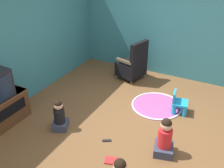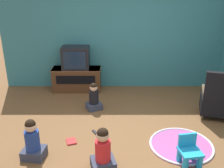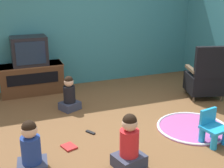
{
  "view_description": "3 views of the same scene",
  "coord_description": "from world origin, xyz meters",
  "px_view_note": "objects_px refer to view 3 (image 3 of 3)",
  "views": [
    {
      "loc": [
        -3.68,
        -1.55,
        2.94
      ],
      "look_at": [
        0.08,
        0.43,
        0.65
      ],
      "focal_mm": 42.0,
      "sensor_mm": 36.0,
      "label": 1
    },
    {
      "loc": [
        -0.39,
        -3.82,
        2.51
      ],
      "look_at": [
        -0.39,
        0.35,
        0.83
      ],
      "focal_mm": 42.0,
      "sensor_mm": 36.0,
      "label": 2
    },
    {
      "loc": [
        -1.81,
        -3.63,
        2.07
      ],
      "look_at": [
        -0.34,
        0.22,
        0.65
      ],
      "focal_mm": 50.0,
      "sensor_mm": 36.0,
      "label": 3
    }
  ],
  "objects_px": {
    "remote_control": "(90,132)",
    "tv_cabinet": "(32,78)",
    "child_watching_left": "(69,95)",
    "child_watching_center": "(129,144)",
    "child_watching_right": "(31,151)",
    "yellow_kid_chair": "(213,130)",
    "book": "(69,147)",
    "television": "(29,51)",
    "black_armchair": "(205,78)"
  },
  "relations": [
    {
      "from": "yellow_kid_chair",
      "to": "child_watching_right",
      "type": "distance_m",
      "value": 2.3
    },
    {
      "from": "child_watching_left",
      "to": "child_watching_center",
      "type": "xyz_separation_m",
      "value": [
        0.25,
        -1.84,
        0.03
      ]
    },
    {
      "from": "child_watching_right",
      "to": "remote_control",
      "type": "distance_m",
      "value": 1.13
    },
    {
      "from": "black_armchair",
      "to": "book",
      "type": "distance_m",
      "value": 2.83
    },
    {
      "from": "child_watching_left",
      "to": "child_watching_center",
      "type": "bearing_deg",
      "value": -107.66
    },
    {
      "from": "yellow_kid_chair",
      "to": "remote_control",
      "type": "bearing_deg",
      "value": 139.73
    },
    {
      "from": "television",
      "to": "child_watching_left",
      "type": "height_order",
      "value": "television"
    },
    {
      "from": "yellow_kid_chair",
      "to": "remote_control",
      "type": "xyz_separation_m",
      "value": [
        -1.41,
        0.83,
        -0.17
      ]
    },
    {
      "from": "black_armchair",
      "to": "remote_control",
      "type": "distance_m",
      "value": 2.4
    },
    {
      "from": "black_armchair",
      "to": "book",
      "type": "xyz_separation_m",
      "value": [
        -2.68,
        -0.84,
        -0.36
      ]
    },
    {
      "from": "black_armchair",
      "to": "child_watching_left",
      "type": "bearing_deg",
      "value": 7.0
    },
    {
      "from": "child_watching_right",
      "to": "book",
      "type": "relative_size",
      "value": 2.86
    },
    {
      "from": "child_watching_left",
      "to": "child_watching_right",
      "type": "xyz_separation_m",
      "value": [
        -0.81,
        -1.58,
        0.03
      ]
    },
    {
      "from": "child_watching_left",
      "to": "child_watching_center",
      "type": "relative_size",
      "value": 0.88
    },
    {
      "from": "black_armchair",
      "to": "remote_control",
      "type": "height_order",
      "value": "black_armchair"
    },
    {
      "from": "child_watching_center",
      "to": "remote_control",
      "type": "xyz_separation_m",
      "value": [
        -0.18,
        0.93,
        -0.27
      ]
    },
    {
      "from": "child_watching_center",
      "to": "child_watching_right",
      "type": "height_order",
      "value": "child_watching_center"
    },
    {
      "from": "television",
      "to": "black_armchair",
      "type": "xyz_separation_m",
      "value": [
        2.84,
        -1.34,
        -0.45
      ]
    },
    {
      "from": "remote_control",
      "to": "tv_cabinet",
      "type": "bearing_deg",
      "value": -15.03
    },
    {
      "from": "television",
      "to": "book",
      "type": "distance_m",
      "value": 2.33
    },
    {
      "from": "tv_cabinet",
      "to": "child_watching_left",
      "type": "relative_size",
      "value": 2.0
    },
    {
      "from": "book",
      "to": "remote_control",
      "type": "distance_m",
      "value": 0.47
    },
    {
      "from": "remote_control",
      "to": "child_watching_left",
      "type": "bearing_deg",
      "value": -26.4
    },
    {
      "from": "child_watching_center",
      "to": "book",
      "type": "distance_m",
      "value": 0.89
    },
    {
      "from": "child_watching_right",
      "to": "black_armchair",
      "type": "bearing_deg",
      "value": 28.54
    },
    {
      "from": "television",
      "to": "yellow_kid_chair",
      "type": "height_order",
      "value": "television"
    },
    {
      "from": "book",
      "to": "child_watching_center",
      "type": "bearing_deg",
      "value": -157.62
    },
    {
      "from": "child_watching_left",
      "to": "book",
      "type": "height_order",
      "value": "child_watching_left"
    },
    {
      "from": "television",
      "to": "black_armchair",
      "type": "height_order",
      "value": "television"
    },
    {
      "from": "child_watching_center",
      "to": "remote_control",
      "type": "height_order",
      "value": "child_watching_center"
    },
    {
      "from": "television",
      "to": "remote_control",
      "type": "height_order",
      "value": "television"
    },
    {
      "from": "tv_cabinet",
      "to": "remote_control",
      "type": "relative_size",
      "value": 7.59
    },
    {
      "from": "yellow_kid_chair",
      "to": "child_watching_right",
      "type": "relative_size",
      "value": 0.69
    },
    {
      "from": "black_armchair",
      "to": "child_watching_center",
      "type": "relative_size",
      "value": 1.5
    },
    {
      "from": "child_watching_left",
      "to": "black_armchair",
      "type": "bearing_deg",
      "value": -33.76
    },
    {
      "from": "remote_control",
      "to": "child_watching_center",
      "type": "bearing_deg",
      "value": 159.92
    },
    {
      "from": "remote_control",
      "to": "black_armchair",
      "type": "bearing_deg",
      "value": -107.25
    },
    {
      "from": "tv_cabinet",
      "to": "book",
      "type": "xyz_separation_m",
      "value": [
        0.17,
        -2.19,
        -0.28
      ]
    },
    {
      "from": "child_watching_left",
      "to": "child_watching_center",
      "type": "distance_m",
      "value": 1.85
    },
    {
      "from": "television",
      "to": "black_armchair",
      "type": "distance_m",
      "value": 3.18
    },
    {
      "from": "black_armchair",
      "to": "tv_cabinet",
      "type": "bearing_deg",
      "value": -9.92
    },
    {
      "from": "yellow_kid_chair",
      "to": "child_watching_left",
      "type": "distance_m",
      "value": 2.29
    },
    {
      "from": "television",
      "to": "book",
      "type": "xyz_separation_m",
      "value": [
        0.17,
        -2.18,
        -0.8
      ]
    },
    {
      "from": "yellow_kid_chair",
      "to": "remote_control",
      "type": "height_order",
      "value": "yellow_kid_chair"
    },
    {
      "from": "television",
      "to": "child_watching_right",
      "type": "relative_size",
      "value": 0.97
    },
    {
      "from": "child_watching_left",
      "to": "child_watching_right",
      "type": "distance_m",
      "value": 1.77
    },
    {
      "from": "child_watching_center",
      "to": "child_watching_right",
      "type": "relative_size",
      "value": 1.02
    },
    {
      "from": "tv_cabinet",
      "to": "child_watching_left",
      "type": "bearing_deg",
      "value": -64.8
    },
    {
      "from": "black_armchair",
      "to": "yellow_kid_chair",
      "type": "xyz_separation_m",
      "value": [
        -0.89,
        -1.38,
        -0.19
      ]
    },
    {
      "from": "tv_cabinet",
      "to": "book",
      "type": "relative_size",
      "value": 5.13
    }
  ]
}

